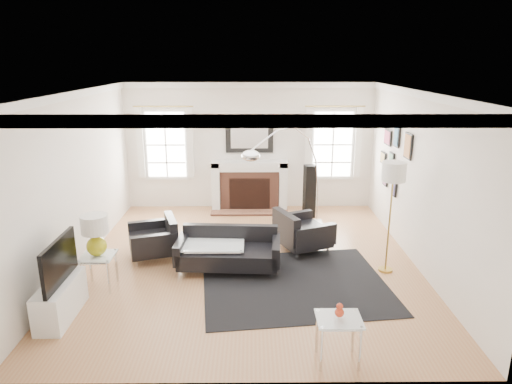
{
  "coord_description": "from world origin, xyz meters",
  "views": [
    {
      "loc": [
        0.06,
        -7.04,
        3.27
      ],
      "look_at": [
        0.12,
        0.3,
        1.13
      ],
      "focal_mm": 32.0,
      "sensor_mm": 36.0,
      "label": 1
    }
  ],
  "objects_px": {
    "fireplace": "(250,186)",
    "armchair_right": "(300,232)",
    "armchair_left": "(156,239)",
    "coffee_table": "(215,241)",
    "gourd_lamp": "(95,233)",
    "arc_floor_lamp": "(287,180)",
    "sofa": "(229,251)"
  },
  "relations": [
    {
      "from": "armchair_left",
      "to": "gourd_lamp",
      "type": "bearing_deg",
      "value": -119.03
    },
    {
      "from": "fireplace",
      "to": "gourd_lamp",
      "type": "distance_m",
      "value": 4.31
    },
    {
      "from": "armchair_left",
      "to": "coffee_table",
      "type": "relative_size",
      "value": 1.07
    },
    {
      "from": "fireplace",
      "to": "armchair_left",
      "type": "height_order",
      "value": "fireplace"
    },
    {
      "from": "armchair_left",
      "to": "gourd_lamp",
      "type": "xyz_separation_m",
      "value": [
        -0.61,
        -1.1,
        0.56
      ]
    },
    {
      "from": "coffee_table",
      "to": "arc_floor_lamp",
      "type": "relative_size",
      "value": 0.44
    },
    {
      "from": "fireplace",
      "to": "armchair_left",
      "type": "relative_size",
      "value": 1.65
    },
    {
      "from": "armchair_right",
      "to": "fireplace",
      "type": "bearing_deg",
      "value": 111.25
    },
    {
      "from": "fireplace",
      "to": "gourd_lamp",
      "type": "bearing_deg",
      "value": -120.83
    },
    {
      "from": "gourd_lamp",
      "to": "arc_floor_lamp",
      "type": "height_order",
      "value": "arc_floor_lamp"
    },
    {
      "from": "sofa",
      "to": "arc_floor_lamp",
      "type": "distance_m",
      "value": 1.74
    },
    {
      "from": "armchair_left",
      "to": "fireplace",
      "type": "bearing_deg",
      "value": 58.43
    },
    {
      "from": "gourd_lamp",
      "to": "coffee_table",
      "type": "bearing_deg",
      "value": 26.18
    },
    {
      "from": "sofa",
      "to": "arc_floor_lamp",
      "type": "bearing_deg",
      "value": 47.72
    },
    {
      "from": "armchair_left",
      "to": "gourd_lamp",
      "type": "relative_size",
      "value": 1.67
    },
    {
      "from": "armchair_right",
      "to": "coffee_table",
      "type": "height_order",
      "value": "armchair_right"
    },
    {
      "from": "fireplace",
      "to": "armchair_right",
      "type": "distance_m",
      "value": 2.51
    },
    {
      "from": "fireplace",
      "to": "armchair_left",
      "type": "distance_m",
      "value": 3.05
    },
    {
      "from": "armchair_right",
      "to": "arc_floor_lamp",
      "type": "height_order",
      "value": "arc_floor_lamp"
    },
    {
      "from": "sofa",
      "to": "armchair_right",
      "type": "distance_m",
      "value": 1.42
    },
    {
      "from": "fireplace",
      "to": "armchair_right",
      "type": "relative_size",
      "value": 1.48
    },
    {
      "from": "sofa",
      "to": "armchair_left",
      "type": "bearing_deg",
      "value": 160.41
    },
    {
      "from": "fireplace",
      "to": "arc_floor_lamp",
      "type": "distance_m",
      "value": 2.16
    },
    {
      "from": "coffee_table",
      "to": "gourd_lamp",
      "type": "xyz_separation_m",
      "value": [
        -1.64,
        -0.81,
        0.48
      ]
    },
    {
      "from": "gourd_lamp",
      "to": "arc_floor_lamp",
      "type": "relative_size",
      "value": 0.28
    },
    {
      "from": "sofa",
      "to": "armchair_left",
      "type": "relative_size",
      "value": 1.63
    },
    {
      "from": "sofa",
      "to": "armchair_left",
      "type": "height_order",
      "value": "armchair_left"
    },
    {
      "from": "armchair_left",
      "to": "coffee_table",
      "type": "bearing_deg",
      "value": -15.74
    },
    {
      "from": "armchair_left",
      "to": "arc_floor_lamp",
      "type": "xyz_separation_m",
      "value": [
        2.27,
        0.65,
        0.88
      ]
    },
    {
      "from": "armchair_right",
      "to": "sofa",
      "type": "bearing_deg",
      "value": -150.07
    },
    {
      "from": "armchair_right",
      "to": "arc_floor_lamp",
      "type": "relative_size",
      "value": 0.52
    },
    {
      "from": "arc_floor_lamp",
      "to": "armchair_left",
      "type": "bearing_deg",
      "value": -164.01
    }
  ]
}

